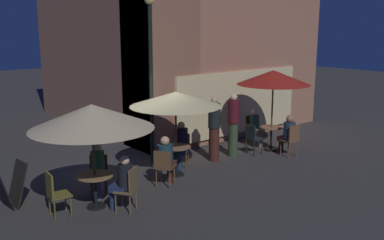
# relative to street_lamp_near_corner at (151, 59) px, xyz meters

# --- Properties ---
(ground_plane) EXTENTS (60.00, 60.00, 0.00)m
(ground_plane) POSITION_rel_street_lamp_near_corner_xyz_m (-0.80, -0.07, -2.93)
(ground_plane) COLOR #353332
(cafe_building) EXTENTS (7.73, 8.65, 7.34)m
(cafe_building) POSITION_rel_street_lamp_near_corner_xyz_m (2.90, 3.42, 0.73)
(cafe_building) COLOR #A66E54
(cafe_building) RESTS_ON ground
(street_lamp_near_corner) EXTENTS (0.28, 0.28, 4.56)m
(street_lamp_near_corner) POSITION_rel_street_lamp_near_corner_xyz_m (0.00, 0.00, 0.00)
(street_lamp_near_corner) COLOR black
(street_lamp_near_corner) RESTS_ON ground
(menu_sandwich_board) EXTENTS (0.70, 0.61, 0.93)m
(menu_sandwich_board) POSITION_rel_street_lamp_near_corner_xyz_m (-3.82, -0.27, -2.45)
(menu_sandwich_board) COLOR black
(menu_sandwich_board) RESTS_ON ground
(cafe_table_0) EXTENTS (0.72, 0.72, 0.77)m
(cafe_table_0) POSITION_rel_street_lamp_near_corner_xyz_m (0.12, -0.90, -2.38)
(cafe_table_0) COLOR black
(cafe_table_0) RESTS_ON ground
(cafe_table_1) EXTENTS (0.77, 0.77, 0.73)m
(cafe_table_1) POSITION_rel_street_lamp_near_corner_xyz_m (-2.43, -1.45, -2.39)
(cafe_table_1) COLOR black
(cafe_table_1) RESTS_ON ground
(cafe_table_2) EXTENTS (0.67, 0.67, 0.74)m
(cafe_table_2) POSITION_rel_street_lamp_near_corner_xyz_m (3.76, -0.93, -2.41)
(cafe_table_2) COLOR black
(cafe_table_2) RESTS_ON ground
(patio_umbrella_0) EXTENTS (2.30, 2.30, 2.17)m
(patio_umbrella_0) POSITION_rel_street_lamp_near_corner_xyz_m (0.12, -0.90, -0.95)
(patio_umbrella_0) COLOR black
(patio_umbrella_0) RESTS_ON ground
(patio_umbrella_1) EXTENTS (2.54, 2.54, 2.22)m
(patio_umbrella_1) POSITION_rel_street_lamp_near_corner_xyz_m (-2.43, -1.45, -0.97)
(patio_umbrella_1) COLOR black
(patio_umbrella_1) RESTS_ON ground
(patio_umbrella_2) EXTENTS (2.19, 2.19, 2.48)m
(patio_umbrella_2) POSITION_rel_street_lamp_near_corner_xyz_m (3.76, -0.93, -0.68)
(patio_umbrella_2) COLOR black
(patio_umbrella_2) RESTS_ON ground
(cafe_chair_0) EXTENTS (0.56, 0.56, 0.89)m
(cafe_chair_0) POSITION_rel_street_lamp_near_corner_xyz_m (0.70, -0.39, -2.38)
(cafe_chair_0) COLOR brown
(cafe_chair_0) RESTS_ON ground
(cafe_chair_1) EXTENTS (0.59, 0.59, 0.91)m
(cafe_chair_1) POSITION_rel_street_lamp_near_corner_xyz_m (-0.62, -1.39, -2.37)
(cafe_chair_1) COLOR brown
(cafe_chair_1) RESTS_ON ground
(cafe_chair_2) EXTENTS (0.55, 0.55, 0.89)m
(cafe_chair_2) POSITION_rel_street_lamp_near_corner_xyz_m (-2.00, -0.76, -2.40)
(cafe_chair_2) COLOR #4D3424
(cafe_chair_2) RESTS_ON ground
(cafe_chair_3) EXTENTS (0.44, 0.44, 0.94)m
(cafe_chair_3) POSITION_rel_street_lamp_near_corner_xyz_m (-3.28, -1.38, -2.37)
(cafe_chair_3) COLOR brown
(cafe_chair_3) RESTS_ON ground
(cafe_chair_4) EXTENTS (0.55, 0.55, 0.94)m
(cafe_chair_4) POSITION_rel_street_lamp_near_corner_xyz_m (-1.99, -2.09, -2.37)
(cafe_chair_4) COLOR brown
(cafe_chair_4) RESTS_ON ground
(cafe_chair_5) EXTENTS (0.41, 0.41, 0.97)m
(cafe_chair_5) POSITION_rel_street_lamp_near_corner_xyz_m (3.75, -0.13, -2.34)
(cafe_chair_5) COLOR #5D3217
(cafe_chair_5) RESTS_ON ground
(cafe_chair_6) EXTENTS (0.42, 0.42, 0.91)m
(cafe_chair_6) POSITION_rel_street_lamp_near_corner_xyz_m (2.99, -0.87, -2.37)
(cafe_chair_6) COLOR black
(cafe_chair_6) RESTS_ON ground
(cafe_chair_7) EXTENTS (0.43, 0.43, 0.95)m
(cafe_chair_7) POSITION_rel_street_lamp_near_corner_xyz_m (3.70, -1.75, -2.36)
(cafe_chair_7) COLOR brown
(cafe_chair_7) RESTS_ON ground
(patron_seated_0) EXTENTS (0.54, 0.52, 1.26)m
(patron_seated_0) POSITION_rel_street_lamp_near_corner_xyz_m (0.60, -0.48, -2.22)
(patron_seated_0) COLOR navy
(patron_seated_0) RESTS_ON ground
(patron_seated_1) EXTENTS (0.55, 0.52, 1.22)m
(patron_seated_1) POSITION_rel_street_lamp_near_corner_xyz_m (-0.50, -1.31, -2.23)
(patron_seated_1) COLOR #532219
(patron_seated_1) RESTS_ON ground
(patron_seated_2) EXTENTS (0.45, 0.51, 1.21)m
(patron_seated_2) POSITION_rel_street_lamp_near_corner_xyz_m (-2.08, -0.89, -2.25)
(patron_seated_2) COLOR #573E63
(patron_seated_2) RESTS_ON ground
(patron_seated_3) EXTENTS (0.46, 0.50, 1.20)m
(patron_seated_3) POSITION_rel_street_lamp_near_corner_xyz_m (-2.08, -1.96, -2.26)
(patron_seated_3) COLOR #1F2A4C
(patron_seated_3) RESTS_ON ground
(patron_seated_4) EXTENTS (0.31, 0.52, 1.19)m
(patron_seated_4) POSITION_rel_street_lamp_near_corner_xyz_m (3.76, -0.28, -2.25)
(patron_seated_4) COLOR #736658
(patron_seated_4) RESTS_ON ground
(patron_seated_5) EXTENTS (0.37, 0.54, 1.23)m
(patron_seated_5) POSITION_rel_street_lamp_near_corner_xyz_m (3.71, -1.60, -2.23)
(patron_seated_5) COLOR black
(patron_seated_5) RESTS_ON ground
(patron_standing_6) EXTENTS (0.35, 0.35, 1.84)m
(patron_standing_6) POSITION_rel_street_lamp_near_corner_xyz_m (1.71, -0.59, -2.00)
(patron_standing_6) COLOR #431F19
(patron_standing_6) RESTS_ON ground
(patron_standing_7) EXTENTS (0.34, 0.34, 1.85)m
(patron_standing_7) POSITION_rel_street_lamp_near_corner_xyz_m (2.44, -0.60, -1.99)
(patron_standing_7) COLOR #33442B
(patron_standing_7) RESTS_ON ground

